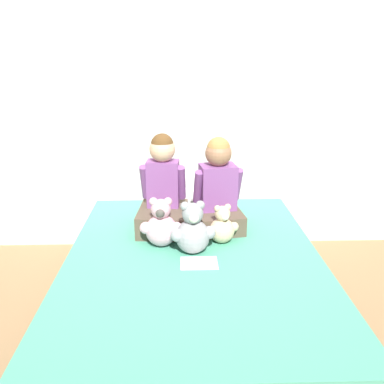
% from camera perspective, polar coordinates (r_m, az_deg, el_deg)
% --- Properties ---
extents(ground_plane, '(14.00, 14.00, 0.00)m').
position_cam_1_polar(ground_plane, '(2.63, 0.25, -17.33)').
color(ground_plane, '#93704C').
extents(wall_behind_bed, '(8.00, 0.06, 2.50)m').
position_cam_1_polar(wall_behind_bed, '(3.22, -0.43, 13.53)').
color(wall_behind_bed, beige).
rests_on(wall_behind_bed, ground_plane).
extents(bed, '(1.50, 1.95, 0.43)m').
position_cam_1_polar(bed, '(2.51, 0.26, -13.43)').
color(bed, brown).
rests_on(bed, ground_plane).
extents(child_on_left, '(0.34, 0.42, 0.64)m').
position_cam_1_polar(child_on_left, '(2.70, -4.11, -0.23)').
color(child_on_left, brown).
rests_on(child_on_left, bed).
extents(child_on_right, '(0.35, 0.37, 0.62)m').
position_cam_1_polar(child_on_right, '(2.70, 3.70, 0.28)').
color(child_on_right, brown).
rests_on(child_on_right, bed).
extents(teddy_bear_held_by_left_child, '(0.26, 0.20, 0.31)m').
position_cam_1_polar(teddy_bear_held_by_left_child, '(2.49, -4.33, -4.72)').
color(teddy_bear_held_by_left_child, '#DBA3B2').
rests_on(teddy_bear_held_by_left_child, bed).
extents(teddy_bear_held_by_right_child, '(0.20, 0.16, 0.25)m').
position_cam_1_polar(teddy_bear_held_by_right_child, '(2.54, 4.26, -4.87)').
color(teddy_bear_held_by_right_child, '#D1B78E').
rests_on(teddy_bear_held_by_right_child, bed).
extents(teddy_bear_between_children, '(0.27, 0.20, 0.32)m').
position_cam_1_polar(teddy_bear_between_children, '(2.40, 0.09, -5.54)').
color(teddy_bear_between_children, '#939399').
rests_on(teddy_bear_between_children, bed).
extents(pillow_at_headboard, '(0.53, 0.30, 0.11)m').
position_cam_1_polar(pillow_at_headboard, '(3.11, -0.26, -1.23)').
color(pillow_at_headboard, white).
rests_on(pillow_at_headboard, bed).
extents(sign_card, '(0.21, 0.15, 0.00)m').
position_cam_1_polar(sign_card, '(2.33, 0.99, -9.93)').
color(sign_card, white).
rests_on(sign_card, bed).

